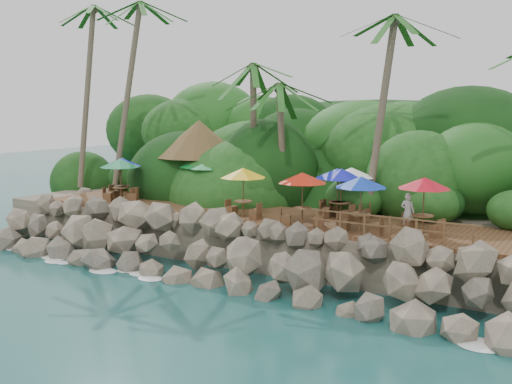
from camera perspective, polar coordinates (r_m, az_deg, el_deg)
The scene contains 12 objects.
ground at distance 26.54m, azimuth -6.88°, elevation -8.89°, with size 140.00×140.00×0.00m, color #19514F.
land_base at distance 39.74m, azimuth 7.57°, elevation -1.58°, with size 32.00×25.20×2.10m, color gray.
jungle_hill at distance 46.77m, azimuth 11.29°, elevation -1.48°, with size 44.80×28.00×15.40m, color #143811.
seawall at distance 27.77m, azimuth -4.34°, elevation -5.62°, with size 29.00×4.00×2.30m, color gray, non-canonical shape.
terrace at distance 30.80m, azimuth 0.00°, elevation -2.21°, with size 26.00×5.00×0.20m, color brown.
jungle_foliage at distance 39.03m, azimuth 6.94°, elevation -3.31°, with size 44.00×16.00×12.00m, color #143811, non-canonical shape.
foam_line at distance 26.76m, azimuth -6.47°, elevation -8.68°, with size 25.20×0.80×0.06m.
palms at distance 33.64m, azimuth 0.15°, elevation 14.84°, with size 34.01×6.84×13.30m.
palapa at distance 36.36m, azimuth -5.43°, elevation 5.07°, with size 5.29×5.29×4.60m.
dining_clusters at distance 30.23m, azimuth 0.76°, elevation 1.70°, with size 19.90×5.47×2.46m.
railing at distance 25.25m, azimuth 12.59°, elevation -3.12°, with size 7.20×0.10×1.00m.
waiter at distance 27.11m, azimuth 14.20°, elevation -1.88°, with size 0.62×0.41×1.69m, color white.
Camera 1 is at (15.85, -19.80, 7.83)m, focal length 42.14 mm.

